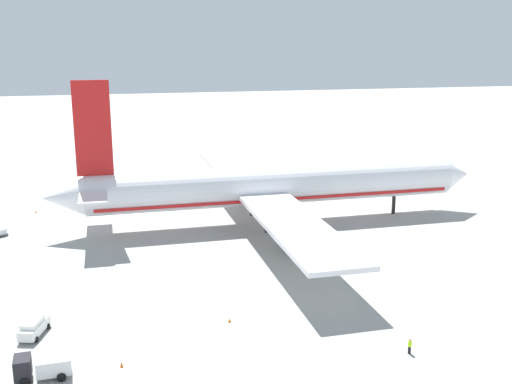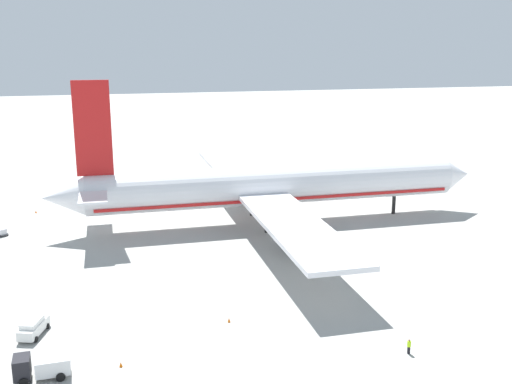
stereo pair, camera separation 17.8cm
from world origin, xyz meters
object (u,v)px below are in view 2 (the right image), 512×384
object	(u,v)px
baggage_cart_1	(221,163)
traffic_cone_1	(36,212)
airliner	(270,186)
ground_worker_1	(409,346)
traffic_cone_2	(229,320)
service_truck_2	(41,366)
service_van	(33,327)
traffic_cone_0	(121,364)
baggage_cart_0	(1,231)

from	to	relation	value
baggage_cart_1	traffic_cone_1	distance (m)	57.01
airliner	ground_worker_1	world-z (taller)	airliner
ground_worker_1	airliner	bearing A→B (deg)	91.43
baggage_cart_1	traffic_cone_1	xyz separation A→B (m)	(-43.89, -36.39, -0.40)
baggage_cart_1	traffic_cone_2	world-z (taller)	baggage_cart_1
baggage_cart_1	service_truck_2	bearing A→B (deg)	-110.90
service_truck_2	service_van	xyz separation A→B (m)	(-1.63, 9.69, -0.28)
traffic_cone_0	traffic_cone_1	world-z (taller)	same
service_truck_2	service_van	size ratio (longest dim) A/B	1.04
service_van	ground_worker_1	xyz separation A→B (m)	(38.96, -14.43, -0.20)
traffic_cone_1	service_truck_2	bearing A→B (deg)	-84.47
ground_worker_1	traffic_cone_2	xyz separation A→B (m)	(-16.93, 12.05, -0.56)
service_truck_2	ground_worker_1	xyz separation A→B (m)	(37.34, -4.74, -0.47)
airliner	baggage_cart_1	xyz separation A→B (m)	(1.74, 53.98, -6.21)
service_van	traffic_cone_0	size ratio (longest dim) A/B	9.33
airliner	service_van	bearing A→B (deg)	-136.84
baggage_cart_1	airliner	bearing A→B (deg)	-91.84
airliner	traffic_cone_1	world-z (taller)	airliner
baggage_cart_0	traffic_cone_1	xyz separation A→B (m)	(4.55, 13.13, -0.41)
baggage_cart_1	traffic_cone_1	world-z (taller)	baggage_cart_1
traffic_cone_1	baggage_cart_1	bearing A→B (deg)	39.66
service_truck_2	traffic_cone_0	size ratio (longest dim) A/B	9.74
service_van	traffic_cone_2	size ratio (longest dim) A/B	9.33
baggage_cart_0	baggage_cart_1	distance (m)	69.27
baggage_cart_0	ground_worker_1	bearing A→B (deg)	-48.54
service_truck_2	traffic_cone_2	size ratio (longest dim) A/B	9.74
airliner	baggage_cart_1	size ratio (longest dim) A/B	26.98
service_van	traffic_cone_2	world-z (taller)	service_van
service_truck_2	baggage_cart_1	distance (m)	106.02
baggage_cart_0	ground_worker_1	distance (m)	72.41
airliner	service_van	distance (m)	52.04
ground_worker_1	traffic_cone_2	distance (m)	20.79
airliner	ground_worker_1	distance (m)	50.18
baggage_cart_0	ground_worker_1	size ratio (longest dim) A/B	1.75
airliner	service_truck_2	size ratio (longest dim) A/B	15.17
service_van	service_truck_2	bearing A→B (deg)	-80.47
baggage_cart_0	traffic_cone_2	xyz separation A→B (m)	(31.01, -42.21, -0.41)
baggage_cart_0	service_van	bearing A→B (deg)	-77.29
service_van	baggage_cart_1	bearing A→B (deg)	66.17
traffic_cone_1	ground_worker_1	bearing A→B (deg)	-57.22
traffic_cone_0	baggage_cart_0	bearing A→B (deg)	110.27
baggage_cart_0	traffic_cone_0	bearing A→B (deg)	-69.73
baggage_cart_0	baggage_cart_1	size ratio (longest dim) A/B	0.96
baggage_cart_1	service_van	bearing A→B (deg)	-113.83
baggage_cart_0	baggage_cart_1	world-z (taller)	baggage_cart_0
baggage_cart_1	traffic_cone_2	xyz separation A→B (m)	(-17.42, -91.73, -0.40)
traffic_cone_0	service_truck_2	bearing A→B (deg)	-178.57
service_truck_2	traffic_cone_1	world-z (taller)	service_truck_2
ground_worker_1	traffic_cone_0	xyz separation A→B (m)	(-29.72, 4.93, -0.56)
baggage_cart_1	traffic_cone_0	world-z (taller)	baggage_cart_1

